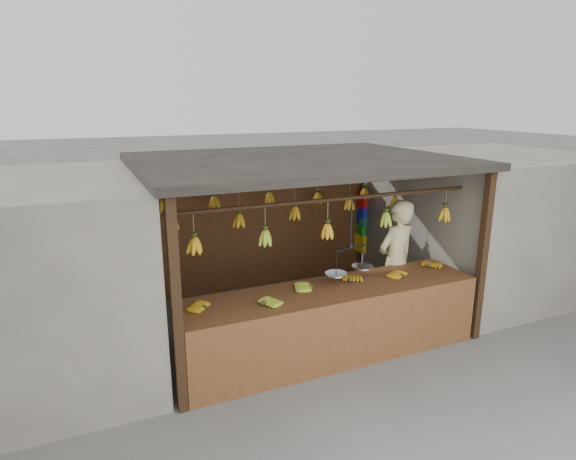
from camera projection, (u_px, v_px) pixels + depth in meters
name	position (u px, v px, depth m)	size (l,w,h in m)	color
ground	(296.00, 319.00, 7.16)	(80.00, 80.00, 0.00)	#5B5B57
stall	(287.00, 185.00, 6.94)	(4.30, 3.30, 2.40)	black
neighbor_left	(9.00, 282.00, 5.46)	(3.00, 3.00, 2.30)	slate
neighbor_right	(486.00, 221.00, 8.26)	(3.00, 3.00, 2.30)	slate
counter	(337.00, 306.00, 5.87)	(3.83, 0.87, 0.96)	brown
hanging_bananas	(296.00, 212.00, 6.73)	(3.64, 2.24, 0.37)	#C18C14
balance_scale	(350.00, 266.00, 6.10)	(0.72, 0.36, 0.96)	black
vendor	(396.00, 262.00, 6.90)	(0.66, 0.43, 1.81)	beige
bag_bundles	(361.00, 221.00, 8.85)	(0.08, 0.26, 1.17)	red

